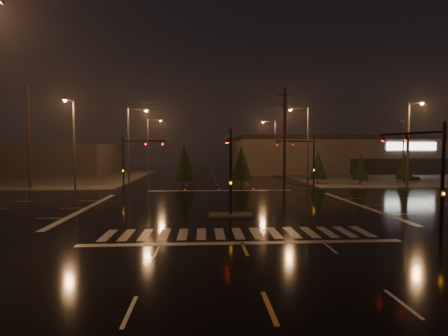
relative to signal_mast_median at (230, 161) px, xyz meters
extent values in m
plane|color=black|center=(0.00, 3.07, -3.75)|extent=(140.00, 140.00, 0.00)
cube|color=#45423D|center=(30.00, 33.07, -3.69)|extent=(36.00, 36.00, 0.12)
cube|color=#45423D|center=(-30.00, 33.07, -3.69)|extent=(36.00, 36.00, 0.12)
cube|color=#45423D|center=(0.00, -0.93, -3.68)|extent=(3.00, 1.60, 0.15)
cube|color=beige|center=(0.00, -5.93, -3.75)|extent=(15.00, 2.60, 0.01)
cube|color=beige|center=(0.00, -7.93, -3.75)|extent=(16.00, 0.50, 0.01)
cube|color=beige|center=(0.00, 14.07, -3.75)|extent=(16.00, 0.50, 0.01)
cube|color=black|center=(35.00, 31.07, -3.71)|extent=(50.00, 24.00, 0.08)
cube|color=brown|center=(35.00, 49.07, -0.25)|extent=(60.00, 28.00, 7.00)
cube|color=black|center=(35.00, 49.07, 3.05)|extent=(60.20, 28.20, 0.80)
cube|color=white|center=(35.00, 34.97, 1.45)|extent=(9.00, 0.20, 1.40)
cube|color=black|center=(35.00, 35.02, -2.15)|extent=(22.00, 0.15, 2.80)
cube|color=#3A3633|center=(-35.00, 45.07, -0.95)|extent=(30.00, 18.00, 5.60)
cylinder|color=black|center=(0.00, -0.93, -0.75)|extent=(0.18, 0.18, 6.00)
cylinder|color=black|center=(0.00, 1.32, 1.75)|extent=(0.12, 4.50, 0.12)
imported|color=#594707|center=(0.00, 3.35, 1.70)|extent=(0.16, 0.20, 1.00)
cube|color=#594707|center=(0.00, -0.93, -1.45)|extent=(0.25, 0.18, 0.35)
cylinder|color=black|center=(10.50, 13.57, -0.75)|extent=(0.18, 0.18, 6.00)
cylinder|color=black|center=(8.15, 12.72, 1.75)|extent=(4.74, 1.82, 0.12)
imported|color=#594707|center=(6.04, 11.95, 1.70)|extent=(0.24, 0.22, 1.00)
cube|color=#594707|center=(10.50, 13.57, -1.45)|extent=(0.25, 0.18, 0.35)
cylinder|color=black|center=(-10.50, 13.57, -0.75)|extent=(0.18, 0.18, 6.00)
cylinder|color=black|center=(-8.15, 12.72, 1.75)|extent=(4.74, 1.82, 0.12)
imported|color=#594707|center=(-6.04, 11.95, 1.70)|extent=(0.24, 0.22, 1.00)
cube|color=#594707|center=(-10.50, 13.57, -1.45)|extent=(0.25, 0.18, 0.35)
cylinder|color=black|center=(10.50, -7.43, -0.75)|extent=(0.18, 0.18, 6.00)
cylinder|color=black|center=(9.82, -5.55, 1.75)|extent=(1.48, 3.80, 0.12)
imported|color=#594707|center=(9.20, -3.86, 1.70)|extent=(0.22, 0.24, 1.00)
cube|color=#594707|center=(10.50, -7.43, -1.45)|extent=(0.25, 0.18, 0.35)
cylinder|color=#38383A|center=(-11.50, 21.07, 1.25)|extent=(0.24, 0.24, 10.00)
cylinder|color=#38383A|center=(-10.30, 21.07, 6.05)|extent=(2.40, 0.14, 0.14)
cube|color=#38383A|center=(-9.20, 21.07, 6.00)|extent=(0.70, 0.30, 0.18)
sphere|color=orange|center=(-9.20, 21.07, 5.87)|extent=(0.32, 0.32, 0.32)
cylinder|color=#38383A|center=(-11.50, 37.07, 1.25)|extent=(0.24, 0.24, 10.00)
cylinder|color=#38383A|center=(-10.30, 37.07, 6.05)|extent=(2.40, 0.14, 0.14)
cube|color=#38383A|center=(-9.20, 37.07, 6.00)|extent=(0.70, 0.30, 0.18)
sphere|color=orange|center=(-9.20, 37.07, 5.87)|extent=(0.32, 0.32, 0.32)
cylinder|color=#38383A|center=(11.50, 19.07, 1.25)|extent=(0.24, 0.24, 10.00)
cylinder|color=#38383A|center=(10.30, 19.07, 6.05)|extent=(2.40, 0.14, 0.14)
cube|color=#38383A|center=(9.20, 19.07, 6.00)|extent=(0.70, 0.30, 0.18)
sphere|color=orange|center=(9.20, 19.07, 5.87)|extent=(0.32, 0.32, 0.32)
cylinder|color=#38383A|center=(11.50, 39.07, 1.25)|extent=(0.24, 0.24, 10.00)
cylinder|color=#38383A|center=(10.30, 39.07, 6.05)|extent=(2.40, 0.14, 0.14)
cube|color=#38383A|center=(9.20, 39.07, 6.00)|extent=(0.70, 0.30, 0.18)
sphere|color=orange|center=(9.20, 39.07, 5.87)|extent=(0.32, 0.32, 0.32)
cylinder|color=#38383A|center=(-16.00, 14.57, 1.25)|extent=(0.24, 0.24, 10.00)
cylinder|color=#38383A|center=(-16.00, 13.37, 6.05)|extent=(0.14, 2.40, 0.14)
cube|color=#38383A|center=(-16.00, 12.27, 6.00)|extent=(0.30, 0.70, 0.18)
sphere|color=orange|center=(-16.00, 12.27, 5.87)|extent=(0.32, 0.32, 0.32)
cylinder|color=#38383A|center=(22.00, 14.57, 1.25)|extent=(0.24, 0.24, 10.00)
cylinder|color=#38383A|center=(22.00, 13.37, 6.05)|extent=(0.14, 2.40, 0.14)
cube|color=#38383A|center=(22.00, 12.27, 6.00)|extent=(0.30, 0.70, 0.18)
sphere|color=orange|center=(22.00, 12.27, 5.87)|extent=(0.32, 0.32, 0.32)
cylinder|color=black|center=(-22.00, 17.07, 2.25)|extent=(0.32, 0.32, 12.00)
cube|color=black|center=(-22.00, 17.07, 7.45)|extent=(2.20, 0.12, 0.12)
cylinder|color=black|center=(8.00, 17.07, 2.25)|extent=(0.32, 0.32, 12.00)
cube|color=black|center=(8.00, 17.07, 7.45)|extent=(2.20, 0.12, 0.12)
cylinder|color=black|center=(13.31, 20.51, -3.40)|extent=(0.18, 0.18, 0.70)
cone|color=black|center=(13.31, 20.51, -1.18)|extent=(2.40, 2.40, 3.75)
cylinder|color=black|center=(18.31, 18.86, -3.40)|extent=(0.18, 0.18, 0.70)
cone|color=black|center=(18.31, 18.86, -1.42)|extent=(2.09, 2.09, 3.27)
cylinder|color=black|center=(25.10, 20.42, -3.40)|extent=(0.18, 0.18, 0.70)
cone|color=black|center=(25.10, 20.42, -1.32)|extent=(2.22, 2.22, 3.46)
cylinder|color=black|center=(-4.29, 19.42, -3.40)|extent=(0.18, 0.18, 0.70)
cone|color=black|center=(-4.29, 19.42, -0.69)|extent=(3.03, 3.03, 4.73)
cylinder|color=black|center=(3.08, 20.04, -3.40)|extent=(0.18, 0.18, 0.70)
cone|color=black|center=(3.08, 20.04, -0.87)|extent=(2.79, 2.79, 4.36)
imported|color=black|center=(28.63, 25.39, -3.09)|extent=(1.97, 4.03, 1.32)
camera|label=1|loc=(-1.92, -24.71, 0.82)|focal=28.00mm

